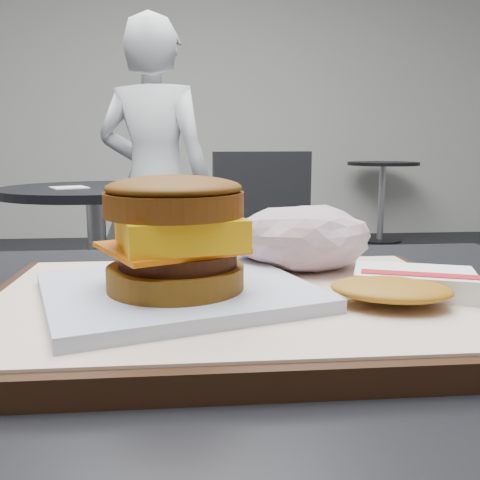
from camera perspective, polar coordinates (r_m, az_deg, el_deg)
name	(u,v)px	position (r m, az deg, el deg)	size (l,w,h in m)	color
serving_tray	(231,307)	(0.42, -0.93, -7.15)	(0.38, 0.28, 0.02)	black
breakfast_sandwich	(176,248)	(0.39, -6.84, -0.85)	(0.23, 0.22, 0.09)	white
hash_brown	(404,285)	(0.42, 17.09, -4.60)	(0.13, 0.11, 0.02)	white
crumpled_wrapper	(301,237)	(0.50, 6.56, 0.31)	(0.13, 0.10, 0.06)	silver
neighbor_table	(97,239)	(2.11, -15.00, 0.07)	(0.70, 0.70, 0.75)	black
napkin	(69,188)	(2.05, -17.77, 5.35)	(0.12, 0.12, 0.00)	white
neighbor_chair	(232,245)	(2.14, -0.85, -0.53)	(0.63, 0.49, 0.88)	#98989D
patron	(155,185)	(2.47, -9.04, 5.84)	(0.53, 0.35, 1.45)	silver
bg_table_far	(382,182)	(5.22, 14.93, 5.99)	(0.66, 0.66, 0.75)	black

